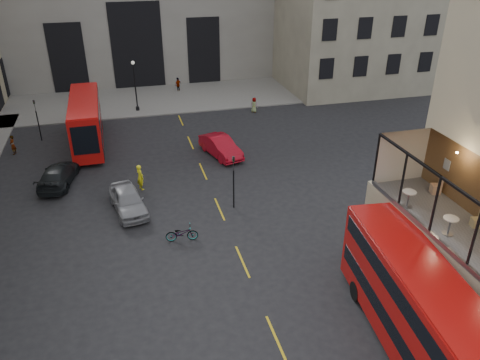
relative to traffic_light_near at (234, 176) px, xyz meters
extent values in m
plane|color=black|center=(1.00, -12.00, -2.42)|extent=(140.00, 140.00, 0.00)
cube|color=black|center=(5.98, -12.00, -0.42)|extent=(0.08, 9.20, 3.00)
cube|color=beige|center=(7.50, -7.00, 3.62)|extent=(3.00, 0.04, 2.90)
cube|color=black|center=(7.50, -12.00, 5.08)|extent=(3.00, 10.00, 0.04)
cube|color=slate|center=(6.00, -12.00, 2.28)|extent=(0.12, 10.00, 0.18)
cube|color=black|center=(6.00, -12.00, 5.03)|extent=(0.12, 10.00, 0.10)
cube|color=beige|center=(8.92, -8.80, 3.78)|extent=(0.04, 0.45, 0.55)
cylinder|color=#FFD899|center=(8.30, -10.00, 5.03)|extent=(0.12, 0.12, 0.05)
cube|color=tan|center=(7.50, -12.00, -0.17)|extent=(3.00, 11.00, 4.50)
cube|color=slate|center=(7.50, -12.00, 2.12)|extent=(3.00, 10.00, 0.10)
cube|color=gray|center=(-4.00, 36.00, 6.58)|extent=(34.00, 10.00, 18.00)
cube|color=black|center=(-4.00, 30.96, 2.58)|extent=(6.00, 0.12, 10.00)
cube|color=black|center=(-12.00, 30.96, 1.58)|extent=(4.00, 0.12, 8.00)
cube|color=black|center=(4.00, 30.96, 1.58)|extent=(4.00, 0.12, 8.00)
cube|color=slate|center=(-5.00, 26.00, -2.36)|extent=(40.00, 12.00, 0.12)
cylinder|color=black|center=(0.00, 0.00, -1.02)|extent=(0.10, 0.10, 2.80)
imported|color=black|center=(0.00, 0.00, 0.88)|extent=(0.16, 0.20, 1.00)
cylinder|color=black|center=(-14.00, 16.00, -1.02)|extent=(0.10, 0.10, 2.80)
imported|color=black|center=(-14.00, 16.00, 0.88)|extent=(0.16, 0.20, 1.00)
cylinder|color=black|center=(-5.00, 22.00, 0.08)|extent=(0.14, 0.14, 5.00)
cylinder|color=black|center=(-5.00, 22.00, -2.17)|extent=(0.36, 0.36, 0.50)
sphere|color=silver|center=(-5.00, 22.00, 2.73)|extent=(0.36, 0.36, 0.36)
cube|color=#A20D0B|center=(4.50, -14.10, -0.06)|extent=(3.71, 11.30, 3.93)
cube|color=black|center=(4.50, -14.10, -0.61)|extent=(3.69, 10.70, 0.81)
cube|color=black|center=(4.50, -14.10, 1.15)|extent=(3.69, 10.70, 0.81)
cube|color=#A20D0B|center=(4.50, -14.10, 1.94)|extent=(3.59, 11.07, 0.12)
cylinder|color=black|center=(3.75, -10.45, -1.92)|extent=(0.39, 1.03, 1.01)
cylinder|color=black|center=(6.02, -10.70, -1.92)|extent=(0.39, 1.03, 1.01)
cube|color=red|center=(-9.74, 13.93, -0.18)|extent=(2.57, 10.56, 3.73)
cube|color=black|center=(-9.74, 13.93, -0.70)|extent=(2.60, 9.99, 0.77)
cube|color=black|center=(-9.74, 13.93, 0.97)|extent=(2.60, 9.99, 0.77)
cube|color=red|center=(-9.74, 13.93, 1.72)|extent=(2.47, 10.35, 0.11)
cylinder|color=black|center=(-10.87, 17.28, -1.95)|extent=(0.28, 0.96, 0.96)
cylinder|color=black|center=(-8.72, 17.32, -1.95)|extent=(0.28, 0.96, 0.96)
cylinder|color=black|center=(-10.76, 10.23, -1.95)|extent=(0.28, 0.96, 0.96)
cylinder|color=black|center=(-8.60, 10.27, -1.95)|extent=(0.28, 0.96, 0.96)
imported|color=gray|center=(-6.94, 1.36, -1.62)|extent=(2.71, 5.01, 1.62)
imported|color=#B50B1B|center=(1.03, 8.60, -1.60)|extent=(3.07, 5.27, 1.64)
imported|color=black|center=(-11.78, 6.63, -1.68)|extent=(3.06, 5.48, 1.50)
imported|color=gray|center=(-4.00, -3.02, -1.91)|extent=(2.02, 0.91, 1.03)
imported|color=#FFF21A|center=(-5.92, 4.29, -1.46)|extent=(0.70, 0.83, 1.93)
imported|color=gray|center=(-11.41, 21.06, -1.50)|extent=(0.95, 0.77, 1.84)
imported|color=gray|center=(-11.82, 26.69, -1.59)|extent=(1.18, 1.22, 1.67)
imported|color=gray|center=(0.20, 28.00, -1.57)|extent=(1.03, 0.97, 1.71)
imported|color=gray|center=(6.87, 18.57, -1.64)|extent=(0.91, 0.87, 1.57)
imported|color=gray|center=(-15.90, 13.38, -1.59)|extent=(0.54, 0.69, 1.67)
cylinder|color=silver|center=(6.82, -12.23, 2.99)|extent=(0.67, 0.67, 0.04)
cylinder|color=slate|center=(6.82, -12.23, 2.59)|extent=(0.09, 0.09, 0.78)
cylinder|color=slate|center=(6.82, -12.23, 2.19)|extent=(0.49, 0.49, 0.03)
cylinder|color=beige|center=(6.41, -9.62, 2.99)|extent=(0.67, 0.67, 0.04)
cylinder|color=slate|center=(6.41, -9.62, 2.59)|extent=(0.09, 0.09, 0.78)
cylinder|color=slate|center=(6.41, -9.62, 2.19)|extent=(0.49, 0.49, 0.03)
cube|color=tan|center=(8.41, -12.01, 2.38)|extent=(0.46, 0.46, 0.42)
cube|color=tan|center=(8.56, -8.79, 2.42)|extent=(0.55, 0.55, 0.49)
cube|color=tan|center=(8.77, -8.84, 2.89)|extent=(0.15, 0.46, 0.44)
camera|label=1|loc=(-6.61, -26.72, 13.92)|focal=35.00mm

